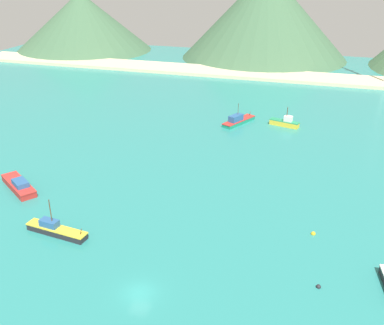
# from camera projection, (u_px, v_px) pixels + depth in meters

# --- Properties ---
(ground) EXTENTS (260.00, 280.00, 0.50)m
(ground) POSITION_uv_depth(u_px,v_px,m) (203.00, 190.00, 83.21)
(ground) COLOR teal
(fishing_boat_1) EXTENTS (7.11, 11.17, 5.57)m
(fishing_boat_1) POSITION_uv_depth(u_px,v_px,m) (238.00, 120.00, 115.72)
(fishing_boat_1) COLOR #198466
(fishing_boat_1) RESTS_ON ground
(fishing_boat_4) EXTENTS (10.72, 8.57, 2.21)m
(fishing_boat_4) POSITION_uv_depth(u_px,v_px,m) (19.00, 185.00, 82.58)
(fishing_boat_4) COLOR red
(fishing_boat_4) RESTS_ON ground
(fishing_boat_5) EXTENTS (7.89, 3.87, 5.16)m
(fishing_boat_5) POSITION_uv_depth(u_px,v_px,m) (285.00, 122.00, 113.98)
(fishing_boat_5) COLOR gold
(fishing_boat_5) RESTS_ON ground
(fishing_boat_6) EXTENTS (10.70, 3.15, 6.01)m
(fishing_boat_6) POSITION_uv_depth(u_px,v_px,m) (56.00, 230.00, 69.05)
(fishing_boat_6) COLOR #232328
(fishing_boat_6) RESTS_ON ground
(buoy_0) EXTENTS (0.70, 0.70, 0.70)m
(buoy_0) POSITION_uv_depth(u_px,v_px,m) (313.00, 234.00, 69.18)
(buoy_0) COLOR gold
(buoy_0) RESTS_ON ground
(buoy_1) EXTENTS (0.64, 0.64, 0.64)m
(buoy_1) POSITION_uv_depth(u_px,v_px,m) (318.00, 287.00, 57.97)
(buoy_1) COLOR #232328
(buoy_1) RESTS_ON ground
(beach_strip) EXTENTS (247.00, 15.35, 1.20)m
(beach_strip) POSITION_uv_depth(u_px,v_px,m) (271.00, 75.00, 162.42)
(beach_strip) COLOR beige
(beach_strip) RESTS_ON ground
(hill_west) EXTENTS (63.18, 63.18, 26.09)m
(hill_west) POSITION_uv_depth(u_px,v_px,m) (82.00, 22.00, 205.67)
(hill_west) COLOR #3D6042
(hill_west) RESTS_ON ground
(hill_central) EXTENTS (70.98, 70.98, 36.31)m
(hill_central) POSITION_uv_depth(u_px,v_px,m) (266.00, 14.00, 187.57)
(hill_central) COLOR #3D6042
(hill_central) RESTS_ON ground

